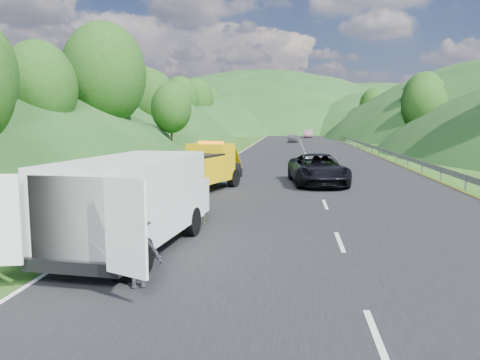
# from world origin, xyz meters

# --- Properties ---
(ground) EXTENTS (320.00, 320.00, 0.00)m
(ground) POSITION_xyz_m (0.00, 0.00, 0.00)
(ground) COLOR #38661E
(ground) RESTS_ON ground
(road_surface) EXTENTS (14.00, 200.00, 0.02)m
(road_surface) POSITION_xyz_m (3.00, 40.00, 0.01)
(road_surface) COLOR black
(road_surface) RESTS_ON ground
(guardrail) EXTENTS (0.06, 140.00, 1.52)m
(guardrail) POSITION_xyz_m (10.30, 52.50, 0.00)
(guardrail) COLOR gray
(guardrail) RESTS_ON ground
(tree_line_left) EXTENTS (14.00, 140.00, 14.00)m
(tree_line_left) POSITION_xyz_m (-19.00, 60.00, 0.00)
(tree_line_left) COLOR #295B1B
(tree_line_left) RESTS_ON ground
(tree_line_right) EXTENTS (14.00, 140.00, 14.00)m
(tree_line_right) POSITION_xyz_m (23.00, 60.00, 0.00)
(tree_line_right) COLOR #295B1B
(tree_line_right) RESTS_ON ground
(hills_backdrop) EXTENTS (201.00, 288.60, 44.00)m
(hills_backdrop) POSITION_xyz_m (6.50, 134.70, 0.00)
(hills_backdrop) COLOR #2D5B23
(hills_backdrop) RESTS_ON ground
(tow_truck) EXTENTS (3.53, 5.97, 2.42)m
(tow_truck) POSITION_xyz_m (-2.79, 7.16, 1.18)
(tow_truck) COLOR black
(tow_truck) RESTS_ON ground
(white_van) EXTENTS (3.85, 7.30, 2.50)m
(white_van) POSITION_xyz_m (-2.54, -3.39, 1.42)
(white_van) COLOR black
(white_van) RESTS_ON ground
(woman) EXTENTS (0.51, 0.67, 1.74)m
(woman) POSITION_xyz_m (-3.71, -0.21, 0.00)
(woman) COLOR white
(woman) RESTS_ON ground
(child) EXTENTS (0.56, 0.49, 0.97)m
(child) POSITION_xyz_m (-1.38, -0.15, 0.00)
(child) COLOR tan
(child) RESTS_ON ground
(worker) EXTENTS (1.13, 0.86, 1.55)m
(worker) POSITION_xyz_m (-1.54, -6.20, 0.00)
(worker) COLOR black
(worker) RESTS_ON ground
(suitcase) EXTENTS (0.45, 0.35, 0.63)m
(suitcase) POSITION_xyz_m (-3.98, 1.37, 0.32)
(suitcase) COLOR #4E4D3A
(suitcase) RESTS_ON ground
(spare_tire) EXTENTS (0.59, 0.59, 0.20)m
(spare_tire) POSITION_xyz_m (-1.97, -5.71, 0.00)
(spare_tire) COLOR black
(spare_tire) RESTS_ON ground
(passing_suv) EXTENTS (3.37, 6.19, 1.65)m
(passing_suv) POSITION_xyz_m (3.01, 10.19, 0.00)
(passing_suv) COLOR black
(passing_suv) RESTS_ON ground
(dist_car_a) EXTENTS (1.66, 4.12, 1.40)m
(dist_car_a) POSITION_xyz_m (1.74, 58.93, 0.00)
(dist_car_a) COLOR #525358
(dist_car_a) RESTS_ON ground
(dist_car_b) EXTENTS (1.66, 4.77, 1.57)m
(dist_car_b) POSITION_xyz_m (4.77, 78.24, 0.00)
(dist_car_b) COLOR #764E61
(dist_car_b) RESTS_ON ground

